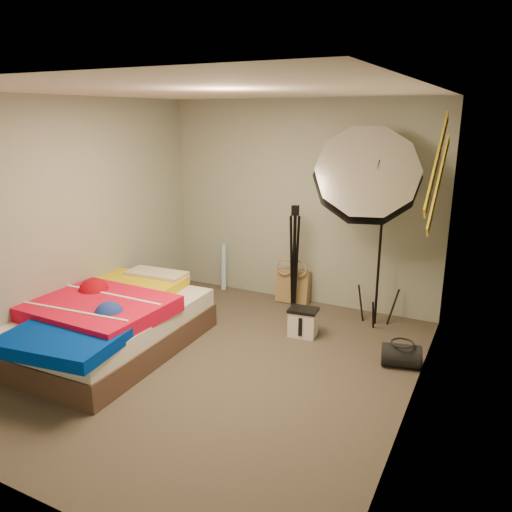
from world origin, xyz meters
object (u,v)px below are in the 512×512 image
Objects in this scene: photo_umbrella at (367,178)px; camera_tripod at (294,250)px; tote_bag at (293,286)px; duffel_bag at (401,356)px; camera_case at (303,323)px; bed at (108,322)px; wrapping_roll at (224,267)px.

photo_umbrella is 1.31m from camera_tripod.
duffel_bag is at bearing -37.50° from tote_bag.
camera_tripod is at bearing 134.58° from duffel_bag.
bed is (-1.64, -1.19, 0.15)m from camera_case.
camera_case is 0.12× the size of photo_umbrella.
tote_bag is 0.18× the size of photo_umbrella.
duffel_bag is at bearing -31.70° from camera_tripod.
wrapping_roll is 2.17× the size of camera_case.
tote_bag is 1.92m from duffel_bag.
camera_case is 1.01m from camera_tripod.
wrapping_roll is 0.48× the size of camera_tripod.
bed reaches higher than tote_bag.
bed is at bearing -93.36° from wrapping_roll.
duffel_bag is at bearing -17.52° from camera_case.
duffel_bag is 0.16× the size of bed.
photo_umbrella is (-0.62, 0.71, 1.57)m from duffel_bag.
tote_bag is 0.68× the size of wrapping_roll.
camera_tripod is at bearing 56.82° from bed.
photo_umbrella is at bearing 39.90° from camera_case.
camera_tripod is at bearing 113.71° from camera_case.
tote_bag is 1.47× the size of camera_case.
duffel_bag is (2.61, -1.13, -0.20)m from wrapping_roll.
camera_case is at bearing -133.89° from photo_umbrella.
photo_umbrella is (2.12, 1.68, 1.39)m from bed.
bed is 0.94× the size of photo_umbrella.
camera_case is 0.79× the size of duffel_bag.
wrapping_roll is at bearing 142.88° from duffel_bag.
duffel_bag is 1.87m from camera_tripod.
photo_umbrella is (0.96, -0.39, 1.47)m from tote_bag.
duffel_bag is (1.09, -0.22, -0.03)m from camera_case.
duffel_bag is 0.16× the size of photo_umbrella.
bed is (-0.12, -2.10, -0.02)m from wrapping_roll.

